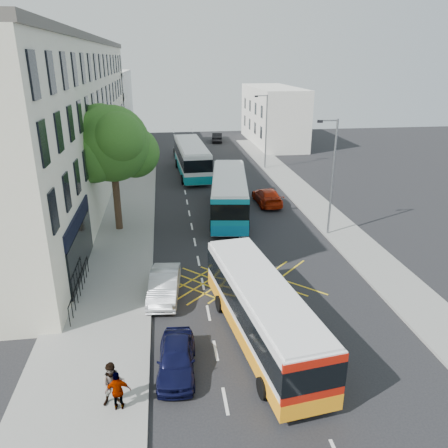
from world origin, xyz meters
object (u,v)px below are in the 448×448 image
object	(u,v)px
pedestrian_near	(113,384)
pedestrian_far	(118,391)
lamp_far	(265,128)
bus_near	(262,311)
distant_car_grey	(184,152)
bus_mid	(229,194)
street_tree	(112,145)
parked_car_silver	(164,285)
motorbike	(289,383)
parked_car_blue	(177,358)
bus_far	(192,158)
red_hatchback	(267,196)
distant_car_dark	(217,137)
lamp_near	(332,172)

from	to	relation	value
pedestrian_near	pedestrian_far	xyz separation A→B (m)	(0.19, -0.26, -0.10)
lamp_far	bus_near	bearing A→B (deg)	-103.05
distant_car_grey	bus_mid	bearing A→B (deg)	-90.81
street_tree	pedestrian_far	distance (m)	18.80
street_tree	parked_car_silver	bearing A→B (deg)	-72.46
motorbike	parked_car_silver	size ratio (longest dim) A/B	0.47
parked_car_blue	bus_far	bearing A→B (deg)	89.24
distant_car_grey	parked_car_silver	bearing A→B (deg)	-101.72
bus_near	bus_far	xyz separation A→B (m)	(-0.98, 30.32, 0.27)
distant_car_grey	motorbike	bearing A→B (deg)	-95.06
bus_far	pedestrian_far	xyz separation A→B (m)	(-4.91, -33.81, -0.86)
distant_car_grey	street_tree	bearing A→B (deg)	-110.65
lamp_far	red_hatchback	xyz separation A→B (m)	(-2.57, -12.47, -3.94)
parked_car_silver	distant_car_dark	xyz separation A→B (m)	(8.38, 45.12, -0.01)
street_tree	pedestrian_near	world-z (taller)	street_tree
lamp_far	motorbike	bearing A→B (deg)	-101.41
pedestrian_near	pedestrian_far	world-z (taller)	pedestrian_near
lamp_near	bus_near	distance (m)	13.96
motorbike	pedestrian_near	world-z (taller)	pedestrian_near
bus_near	distant_car_grey	xyz separation A→B (m)	(-1.39, 39.44, -0.86)
bus_near	motorbike	world-z (taller)	bus_near
bus_far	red_hatchback	size ratio (longest dim) A/B	2.57
distant_car_grey	pedestrian_near	bearing A→B (deg)	-103.39
street_tree	bus_near	bearing A→B (deg)	-62.88
lamp_near	bus_far	size ratio (longest dim) A/B	0.66
bus_near	distant_car_grey	size ratio (longest dim) A/B	2.23
bus_near	bus_mid	world-z (taller)	bus_mid
street_tree	pedestrian_far	xyz separation A→B (m)	(1.51, -17.95, -5.38)
distant_car_grey	pedestrian_far	world-z (taller)	pedestrian_far
lamp_far	pedestrian_near	xyz separation A→B (m)	(-13.38, -34.72, -3.60)
street_tree	bus_mid	world-z (taller)	street_tree
bus_far	motorbike	bearing A→B (deg)	-90.55
street_tree	red_hatchback	bearing A→B (deg)	20.60
bus_mid	parked_car_blue	size ratio (longest dim) A/B	3.16
lamp_far	bus_mid	distance (m)	16.15
bus_near	pedestrian_far	size ratio (longest dim) A/B	6.79
parked_car_silver	red_hatchback	bearing A→B (deg)	64.37
motorbike	distant_car_grey	distance (m)	43.32
bus_mid	pedestrian_far	world-z (taller)	bus_mid
distant_car_grey	lamp_far	bearing A→B (deg)	-49.55
lamp_near	distant_car_grey	distance (m)	29.53
bus_mid	motorbike	xyz separation A→B (m)	(-0.94, -20.72, -0.86)
parked_car_blue	parked_car_silver	xyz separation A→B (m)	(-0.42, 5.98, 0.07)
bus_near	bus_mid	xyz separation A→B (m)	(1.11, 16.86, 0.19)
bus_mid	red_hatchback	size ratio (longest dim) A/B	2.49
bus_far	distant_car_grey	distance (m)	9.20
motorbike	bus_mid	bearing A→B (deg)	94.47
parked_car_blue	distant_car_grey	size ratio (longest dim) A/B	0.79
red_hatchback	distant_car_grey	size ratio (longest dim) A/B	1.01
pedestrian_near	pedestrian_far	size ratio (longest dim) A/B	1.13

